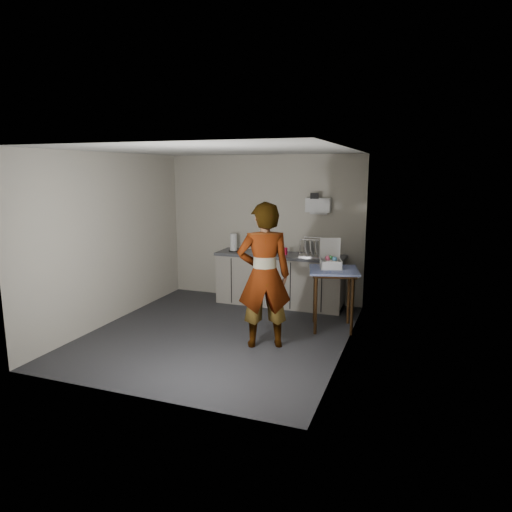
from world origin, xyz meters
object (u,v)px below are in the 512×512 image
(standing_man, at_px, (264,276))
(bakery_box, at_px, (331,261))
(dish_rack, at_px, (313,252))
(kitchen_counter, at_px, (280,281))
(soap_bottle, at_px, (266,244))
(soda_can, at_px, (286,251))
(side_table, at_px, (333,277))
(paper_towel, at_px, (234,243))
(dark_bottle, at_px, (266,247))

(standing_man, distance_m, bakery_box, 1.26)
(standing_man, relative_size, dish_rack, 4.40)
(kitchen_counter, relative_size, standing_man, 1.15)
(standing_man, relative_size, soap_bottle, 5.84)
(soda_can, xyz_separation_m, dish_rack, (0.48, -0.00, 0.01))
(side_table, relative_size, soap_bottle, 2.73)
(side_table, height_order, standing_man, standing_man)
(kitchen_counter, height_order, dish_rack, dish_rack)
(soda_can, relative_size, paper_towel, 0.37)
(kitchen_counter, distance_m, paper_towel, 1.06)
(soda_can, relative_size, bakery_box, 0.28)
(soap_bottle, distance_m, dish_rack, 0.83)
(bakery_box, bearing_deg, side_table, -66.37)
(standing_man, bearing_deg, soap_bottle, -96.65)
(kitchen_counter, relative_size, dish_rack, 5.07)
(soap_bottle, xyz_separation_m, bakery_box, (1.27, -0.76, -0.07))
(paper_towel, bearing_deg, soap_bottle, -1.64)
(kitchen_counter, distance_m, soap_bottle, 0.70)
(dish_rack, relative_size, bakery_box, 1.03)
(side_table, relative_size, bakery_box, 2.12)
(kitchen_counter, height_order, bakery_box, bakery_box)
(standing_man, xyz_separation_m, soap_bottle, (-0.60, 1.83, 0.10))
(dark_bottle, relative_size, paper_towel, 0.66)
(standing_man, bearing_deg, soda_can, -107.01)
(soap_bottle, bearing_deg, dark_bottle, 109.80)
(side_table, xyz_separation_m, standing_man, (-0.74, -0.99, 0.18))
(paper_towel, height_order, dish_rack, paper_towel)
(kitchen_counter, xyz_separation_m, standing_man, (0.36, -1.90, 0.54))
(side_table, bearing_deg, dish_rack, 106.19)
(side_table, height_order, soap_bottle, soap_bottle)
(standing_man, height_order, soap_bottle, standing_man)
(standing_man, relative_size, paper_towel, 6.09)
(paper_towel, distance_m, dish_rack, 1.44)
(side_table, xyz_separation_m, soda_can, (-0.99, 0.88, 0.18))
(kitchen_counter, relative_size, dark_bottle, 10.65)
(soda_can, distance_m, bakery_box, 1.23)
(standing_man, height_order, dark_bottle, standing_man)
(dark_bottle, distance_m, bakery_box, 1.56)
(soap_bottle, relative_size, dish_rack, 0.75)
(soda_can, bearing_deg, side_table, -41.66)
(standing_man, bearing_deg, dark_bottle, -96.56)
(dish_rack, bearing_deg, standing_man, -96.87)
(soda_can, height_order, bakery_box, bakery_box)
(paper_towel, bearing_deg, dark_bottle, 7.71)
(paper_towel, distance_m, bakery_box, 2.04)
(dish_rack, bearing_deg, paper_towel, -179.03)
(soap_bottle, xyz_separation_m, soda_can, (0.34, 0.05, -0.11))
(kitchen_counter, relative_size, paper_towel, 7.02)
(dark_bottle, bearing_deg, dish_rack, -3.62)
(kitchen_counter, bearing_deg, dish_rack, -3.11)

